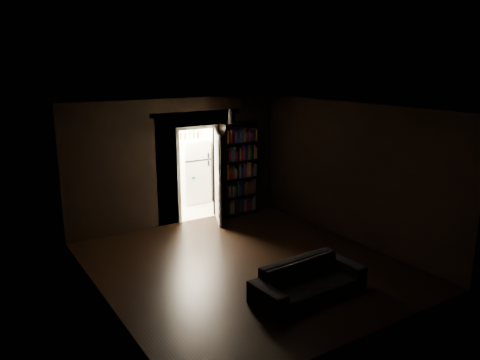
% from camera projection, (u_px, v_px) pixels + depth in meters
% --- Properties ---
extents(ground, '(5.50, 5.50, 0.00)m').
position_uv_depth(ground, '(245.00, 265.00, 8.42)').
color(ground, black).
rests_on(ground, ground).
extents(room_walls, '(5.02, 5.61, 2.84)m').
position_uv_depth(room_walls, '(214.00, 163.00, 8.88)').
color(room_walls, black).
rests_on(room_walls, ground).
extents(kitchen_alcove, '(2.20, 1.80, 2.60)m').
position_uv_depth(kitchen_alcove, '(177.00, 160.00, 11.55)').
color(kitchen_alcove, beige).
rests_on(kitchen_alcove, ground).
extents(sofa, '(1.91, 0.90, 0.72)m').
position_uv_depth(sofa, '(309.00, 275.00, 7.20)').
color(sofa, black).
rests_on(sofa, ground).
extents(bookshelf, '(0.95, 0.51, 2.20)m').
position_uv_depth(bookshelf, '(239.00, 169.00, 11.01)').
color(bookshelf, black).
rests_on(bookshelf, ground).
extents(refrigerator, '(0.77, 0.71, 1.65)m').
position_uv_depth(refrigerator, '(192.00, 170.00, 12.12)').
color(refrigerator, white).
rests_on(refrigerator, ground).
extents(door, '(0.39, 0.80, 2.05)m').
position_uv_depth(door, '(218.00, 178.00, 10.50)').
color(door, silver).
rests_on(door, ground).
extents(figurine, '(0.11, 0.11, 0.32)m').
position_uv_depth(figurine, '(230.00, 116.00, 10.56)').
color(figurine, white).
rests_on(figurine, bookshelf).
extents(bottles, '(0.62, 0.15, 0.25)m').
position_uv_depth(bottles, '(189.00, 134.00, 11.83)').
color(bottles, black).
rests_on(bottles, refrigerator).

